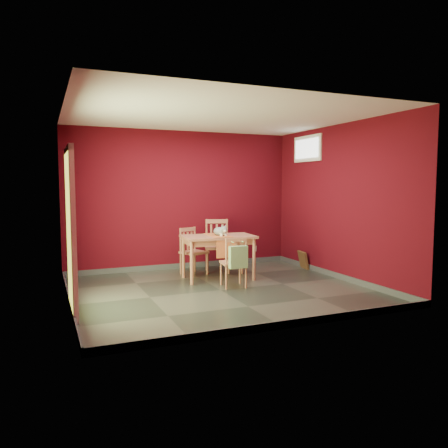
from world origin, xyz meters
name	(u,v)px	position (x,y,z in m)	size (l,w,h in m)	color
ground	(220,290)	(0.00, 0.00, 0.00)	(4.50, 4.50, 0.00)	#2D342D
room_shell	(220,287)	(0.00, 0.00, 0.05)	(4.50, 4.50, 4.50)	#4A0711
doorway	(70,226)	(-2.23, -0.40, 1.12)	(0.06, 1.01, 2.13)	#B7D838
window	(307,149)	(2.23, 1.00, 2.35)	(0.05, 0.90, 0.50)	white
outlet_plate	(255,249)	(1.60, 1.99, 0.30)	(0.08, 0.01, 0.12)	silver
dining_table	(218,241)	(0.28, 0.78, 0.67)	(1.28, 0.81, 0.77)	#A8674E
table_runner	(221,239)	(0.28, 0.66, 0.72)	(0.38, 0.72, 0.35)	#BD5D30
chair_far_left	(192,251)	(-0.01, 1.34, 0.44)	(0.53, 0.53, 0.86)	#A8674E
chair_far_right	(217,245)	(0.52, 1.42, 0.51)	(0.59, 0.59, 0.99)	#A8674E
chair_near	(234,261)	(0.29, 0.12, 0.42)	(0.43, 0.43, 0.82)	#A8674E
tote_bag	(238,257)	(0.27, -0.08, 0.52)	(0.30, 0.18, 0.42)	#7BA96E
cat	(220,230)	(0.30, 0.74, 0.87)	(0.22, 0.41, 0.21)	slate
picture_frame	(303,260)	(2.19, 1.02, 0.17)	(0.17, 0.36, 0.34)	brown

